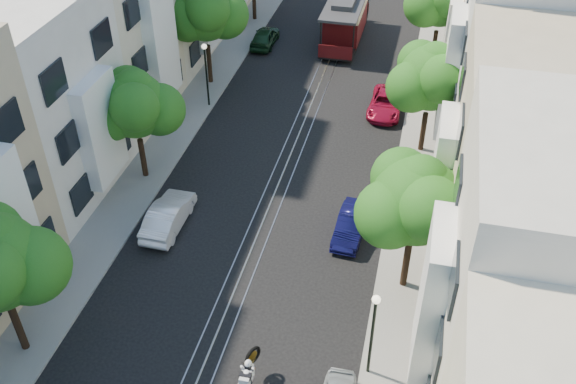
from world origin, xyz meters
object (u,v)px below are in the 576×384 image
Objects in this scene: sportbike_rider at (247,376)px; parked_car_w_far at (265,37)px; tree_w_b at (135,107)px; parked_car_e_far at (386,103)px; lamp_west at (206,66)px; lamp_east at (373,324)px; tree_e_b at (417,203)px; parked_car_e_mid at (351,225)px; cable_car at (346,16)px; parked_car_w_mid at (168,215)px; tree_e_c at (432,79)px; tree_w_c at (206,11)px.

parked_car_w_far is at bearing 102.63° from sportbike_rider.
tree_w_b is 15.96m from parked_car_e_far.
tree_w_b is at bearing -95.97° from lamp_west.
lamp_east is 5.05m from sportbike_rider.
tree_e_b is 1.84× the size of parked_car_e_mid.
cable_car is 2.16× the size of parked_car_w_far.
tree_e_b is 15.74m from parked_car_e_far.
cable_car is 22.36m from parked_car_e_mid.
lamp_west is at bearing 111.67° from sportbike_rider.
tree_w_b is at bearing -138.30° from parked_car_e_far.
parked_car_w_mid is at bearing 172.94° from tree_e_b.
lamp_east is 1.06× the size of parked_car_w_far.
parked_car_w_far is at bearing 83.64° from tree_w_b.
tree_w_b reaches higher than parked_car_w_far.
cable_car is (-1.52, 31.69, 1.06)m from sportbike_rider.
tree_w_b is 1.51× the size of lamp_east.
tree_e_b is 25.94m from cable_car.
lamp_west is at bearing 171.51° from tree_e_c.
tree_e_b is 1.61× the size of lamp_west.
lamp_east is 0.49× the size of cable_car.
sportbike_rider is at bearing -95.43° from parked_car_e_far.
tree_e_b is at bearing -19.15° from tree_w_b.
parked_car_e_far is (0.32, 12.07, -0.00)m from parked_car_e_mid.
lamp_east is 1.94× the size of sportbike_rider.
parked_car_e_mid is at bearing -170.45° from parked_car_w_mid.
tree_w_c is 24.93m from sportbike_rider.
tree_w_c is 18.01m from parked_car_e_mid.
lamp_east is (-0.96, -4.98, -1.89)m from tree_e_b.
sportbike_rider is (-4.28, -1.83, -1.98)m from lamp_east.
tree_w_c reaches higher than parked_car_w_mid.
parked_car_w_mid is at bearing -122.35° from parked_car_e_far.
lamp_west is 1.06× the size of parked_car_w_far.
lamp_west is 11.42m from parked_car_e_far.
tree_e_b is 5.81m from parked_car_e_mid.
cable_car is at bearing 105.20° from tree_e_b.
tree_e_b is 21.53m from tree_w_c.
parked_car_w_far is (-7.20, 29.44, -0.20)m from sportbike_rider.
tree_e_b reaches higher than parked_car_w_far.
sportbike_rider is (8.32, -19.83, -1.98)m from lamp_west.
lamp_west is at bearing 136.15° from tree_e_b.
cable_car is at bearing 49.31° from tree_w_c.
tree_e_b is 1.70× the size of parked_car_w_far.
parked_car_e_mid is 0.93× the size of parked_car_w_far.
sportbike_rider reaches higher than parked_car_w_mid.
parked_car_e_mid is at bearing -10.27° from tree_w_b.
lamp_west is at bearing 82.67° from parked_car_w_far.
parked_car_w_mid is at bearing 91.45° from parked_car_w_far.
lamp_east and lamp_west have the same top height.
cable_car is (7.64, 19.88, -2.47)m from tree_w_b.
cable_car is (-5.80, 29.86, -0.92)m from lamp_east.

